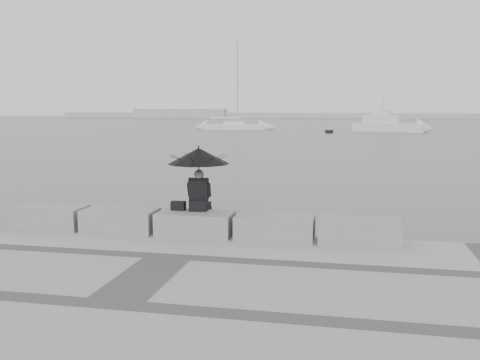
% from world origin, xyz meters
% --- Properties ---
extents(ground, '(360.00, 360.00, 0.00)m').
position_xyz_m(ground, '(0.00, 0.00, 0.00)').
color(ground, '#404244').
rests_on(ground, ground).
extents(stone_block_far_left, '(1.60, 0.80, 0.50)m').
position_xyz_m(stone_block_far_left, '(-3.40, -0.45, 0.75)').
color(stone_block_far_left, slate).
rests_on(stone_block_far_left, promenade).
extents(stone_block_left, '(1.60, 0.80, 0.50)m').
position_xyz_m(stone_block_left, '(-1.70, -0.45, 0.75)').
color(stone_block_left, slate).
rests_on(stone_block_left, promenade).
extents(stone_block_centre, '(1.60, 0.80, 0.50)m').
position_xyz_m(stone_block_centre, '(0.00, -0.45, 0.75)').
color(stone_block_centre, slate).
rests_on(stone_block_centre, promenade).
extents(stone_block_right, '(1.60, 0.80, 0.50)m').
position_xyz_m(stone_block_right, '(1.70, -0.45, 0.75)').
color(stone_block_right, slate).
rests_on(stone_block_right, promenade).
extents(stone_block_far_right, '(1.60, 0.80, 0.50)m').
position_xyz_m(stone_block_far_right, '(3.40, -0.45, 0.75)').
color(stone_block_far_right, slate).
rests_on(stone_block_far_right, promenade).
extents(seated_person, '(1.33, 1.33, 1.39)m').
position_xyz_m(seated_person, '(0.02, -0.23, 2.04)').
color(seated_person, black).
rests_on(seated_person, stone_block_centre).
extents(bag, '(0.30, 0.17, 0.19)m').
position_xyz_m(bag, '(-0.43, -0.29, 1.10)').
color(bag, black).
rests_on(bag, stone_block_centre).
extents(distant_landmass, '(180.00, 8.00, 2.80)m').
position_xyz_m(distant_landmass, '(-8.14, 154.51, 0.90)').
color(distant_landmass, '#A1A4A7').
rests_on(distant_landmass, ground).
extents(sailboat_left, '(8.82, 3.85, 12.90)m').
position_xyz_m(sailboat_left, '(-13.41, 64.95, 0.51)').
color(sailboat_left, silver).
rests_on(sailboat_left, ground).
extents(motor_cruiser, '(9.71, 5.23, 4.50)m').
position_xyz_m(motor_cruiser, '(8.20, 63.17, 0.89)').
color(motor_cruiser, silver).
rests_on(motor_cruiser, ground).
extents(dinghy, '(2.83, 1.38, 0.47)m').
position_xyz_m(dinghy, '(0.49, 58.27, 0.23)').
color(dinghy, slate).
rests_on(dinghy, ground).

